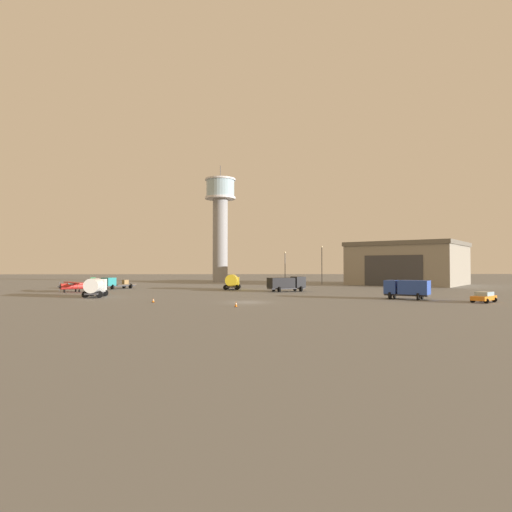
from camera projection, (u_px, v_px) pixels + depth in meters
ground_plane at (247, 302)px, 55.52m from camera, size 400.00×400.00×0.00m
control_tower at (220, 216)px, 128.25m from camera, size 9.05×9.05×34.75m
hangar at (408, 264)px, 109.18m from camera, size 34.49×34.21×10.62m
airplane_red at (77, 285)px, 77.41m from camera, size 6.84×7.67×2.59m
truck_box_black at (286, 283)px, 78.88m from camera, size 7.27×4.86×2.73m
truck_fuel_tanker_white at (95, 286)px, 64.59m from camera, size 3.32×5.69×2.85m
truck_box_blue at (407, 288)px, 60.53m from camera, size 6.28×5.50×2.67m
truck_fuel_tanker_yellow at (232, 281)px, 85.88m from camera, size 3.49×6.00×3.04m
truck_flatbed_teal at (115, 283)px, 88.15m from camera, size 6.05×7.07×2.35m
car_orange at (484, 297)px, 55.14m from camera, size 4.45×4.18×1.37m
light_post_west at (322, 262)px, 107.97m from camera, size 0.44×0.44×9.77m
light_post_north at (285, 265)px, 106.47m from camera, size 0.44×0.44×8.28m
traffic_cone_near_left at (236, 304)px, 48.97m from camera, size 0.36×0.36×0.63m
traffic_cone_near_right at (153, 300)px, 54.94m from camera, size 0.36×0.36×0.56m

